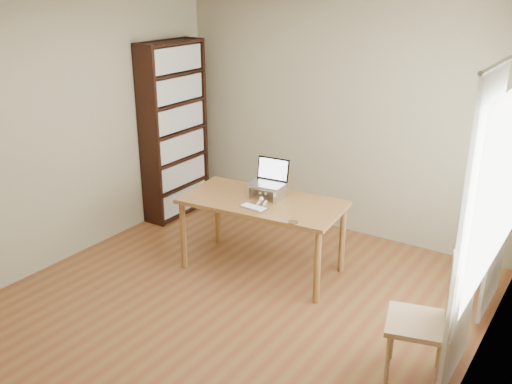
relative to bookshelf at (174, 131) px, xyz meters
The scene contains 10 objects.
room 2.43m from the bookshelf, 39.52° to the right, with size 4.04×4.54×2.64m.
bookshelf is the anchor object (origin of this frame).
curtains 3.83m from the bookshelf, 11.30° to the right, with size 0.03×1.90×2.25m.
desk 1.86m from the bookshelf, 21.70° to the right, with size 1.62×0.93×0.75m.
laptop_stand 1.80m from the bookshelf, 19.31° to the right, with size 0.32×0.25×0.13m.
laptop 1.77m from the bookshelf, 17.51° to the right, with size 0.36×0.31×0.24m.
keyboard 1.97m from the bookshelf, 27.22° to the right, with size 0.27×0.13×0.02m.
coaster 2.42m from the bookshelf, 23.70° to the right, with size 0.09×0.09×0.01m, color brown.
cat 1.80m from the bookshelf, 18.33° to the right, with size 0.23×0.47×0.13m.
chair 3.91m from the bookshelf, 22.08° to the right, with size 0.54×0.54×0.98m.
Camera 1 is at (2.63, -3.42, 2.77)m, focal length 40.00 mm.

